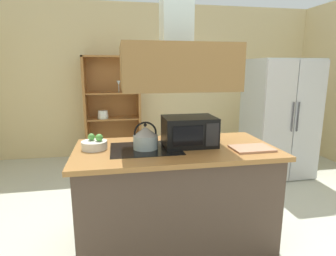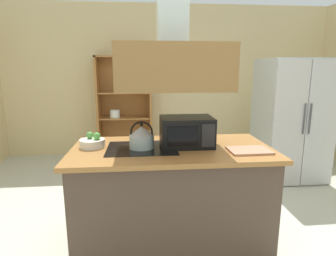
{
  "view_description": "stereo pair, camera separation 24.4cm",
  "coord_description": "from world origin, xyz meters",
  "px_view_note": "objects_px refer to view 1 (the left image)",
  "views": [
    {
      "loc": [
        -0.74,
        -2.21,
        1.58
      ],
      "look_at": [
        -0.24,
        0.46,
        1.0
      ],
      "focal_mm": 29.86,
      "sensor_mm": 36.0,
      "label": 1
    },
    {
      "loc": [
        -0.5,
        -2.24,
        1.58
      ],
      "look_at": [
        -0.24,
        0.46,
        1.0
      ],
      "focal_mm": 29.86,
      "sensor_mm": 36.0,
      "label": 2
    }
  ],
  "objects_px": {
    "wine_glass_on_counter": "(196,123)",
    "fruit_bowl": "(95,144)",
    "dish_cabinet": "(113,114)",
    "refrigerator": "(279,118)",
    "microwave": "(189,131)",
    "kettle": "(145,138)",
    "cutting_board": "(252,148)"
  },
  "relations": [
    {
      "from": "wine_glass_on_counter",
      "to": "fruit_bowl",
      "type": "height_order",
      "value": "wine_glass_on_counter"
    },
    {
      "from": "dish_cabinet",
      "to": "wine_glass_on_counter",
      "type": "bearing_deg",
      "value": -70.5
    },
    {
      "from": "refrigerator",
      "to": "wine_glass_on_counter",
      "type": "height_order",
      "value": "refrigerator"
    },
    {
      "from": "wine_glass_on_counter",
      "to": "fruit_bowl",
      "type": "relative_size",
      "value": 0.94
    },
    {
      "from": "dish_cabinet",
      "to": "microwave",
      "type": "height_order",
      "value": "dish_cabinet"
    },
    {
      "from": "wine_glass_on_counter",
      "to": "microwave",
      "type": "bearing_deg",
      "value": -117.43
    },
    {
      "from": "dish_cabinet",
      "to": "wine_glass_on_counter",
      "type": "distance_m",
      "value": 2.52
    },
    {
      "from": "microwave",
      "to": "refrigerator",
      "type": "bearing_deg",
      "value": 37.96
    },
    {
      "from": "refrigerator",
      "to": "fruit_bowl",
      "type": "xyz_separation_m",
      "value": [
        -2.56,
        -1.32,
        0.09
      ]
    },
    {
      "from": "wine_glass_on_counter",
      "to": "kettle",
      "type": "bearing_deg",
      "value": -149.71
    },
    {
      "from": "kettle",
      "to": "cutting_board",
      "type": "xyz_separation_m",
      "value": [
        0.89,
        -0.19,
        -0.09
      ]
    },
    {
      "from": "dish_cabinet",
      "to": "wine_glass_on_counter",
      "type": "height_order",
      "value": "dish_cabinet"
    },
    {
      "from": "microwave",
      "to": "wine_glass_on_counter",
      "type": "height_order",
      "value": "microwave"
    },
    {
      "from": "kettle",
      "to": "wine_glass_on_counter",
      "type": "xyz_separation_m",
      "value": [
        0.54,
        0.31,
        0.05
      ]
    },
    {
      "from": "kettle",
      "to": "cutting_board",
      "type": "relative_size",
      "value": 0.69
    },
    {
      "from": "cutting_board",
      "to": "fruit_bowl",
      "type": "relative_size",
      "value": 1.56
    },
    {
      "from": "fruit_bowl",
      "to": "wine_glass_on_counter",
      "type": "bearing_deg",
      "value": 13.8
    },
    {
      "from": "microwave",
      "to": "wine_glass_on_counter",
      "type": "xyz_separation_m",
      "value": [
        0.14,
        0.27,
        0.02
      ]
    },
    {
      "from": "dish_cabinet",
      "to": "fruit_bowl",
      "type": "bearing_deg",
      "value": -92.9
    },
    {
      "from": "fruit_bowl",
      "to": "refrigerator",
      "type": "bearing_deg",
      "value": 27.28
    },
    {
      "from": "kettle",
      "to": "microwave",
      "type": "distance_m",
      "value": 0.4
    },
    {
      "from": "dish_cabinet",
      "to": "kettle",
      "type": "xyz_separation_m",
      "value": [
        0.3,
        -2.68,
        0.2
      ]
    },
    {
      "from": "refrigerator",
      "to": "microwave",
      "type": "distance_m",
      "value": 2.2
    },
    {
      "from": "dish_cabinet",
      "to": "cutting_board",
      "type": "xyz_separation_m",
      "value": [
        1.19,
        -2.86,
        0.11
      ]
    },
    {
      "from": "dish_cabinet",
      "to": "kettle",
      "type": "height_order",
      "value": "dish_cabinet"
    },
    {
      "from": "microwave",
      "to": "wine_glass_on_counter",
      "type": "relative_size",
      "value": 2.23
    },
    {
      "from": "kettle",
      "to": "cutting_board",
      "type": "bearing_deg",
      "value": -11.76
    },
    {
      "from": "kettle",
      "to": "refrigerator",
      "type": "bearing_deg",
      "value": 33.26
    },
    {
      "from": "kettle",
      "to": "fruit_bowl",
      "type": "relative_size",
      "value": 1.08
    },
    {
      "from": "dish_cabinet",
      "to": "microwave",
      "type": "distance_m",
      "value": 2.73
    },
    {
      "from": "kettle",
      "to": "microwave",
      "type": "relative_size",
      "value": 0.51
    },
    {
      "from": "cutting_board",
      "to": "wine_glass_on_counter",
      "type": "height_order",
      "value": "wine_glass_on_counter"
    }
  ]
}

